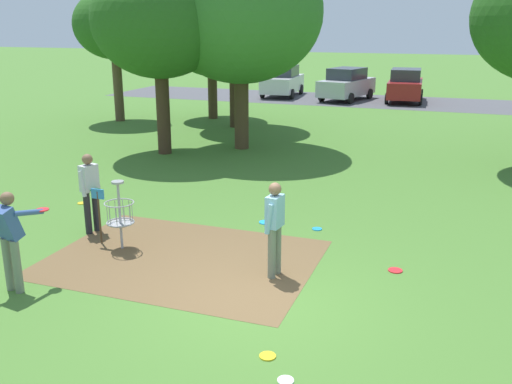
{
  "coord_description": "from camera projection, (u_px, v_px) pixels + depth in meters",
  "views": [
    {
      "loc": [
        2.81,
        -7.82,
        4.3
      ],
      "look_at": [
        -0.94,
        2.61,
        1.0
      ],
      "focal_mm": 39.86,
      "sensor_mm": 36.0,
      "label": 1
    }
  ],
  "objects": [
    {
      "name": "parking_lot_strip",
      "position": [
        408.0,
        103.0,
        32.01
      ],
      "size": [
        36.0,
        6.0,
        0.01
      ],
      "primitive_type": "cube",
      "color": "#4C4C51",
      "rests_on": "ground"
    },
    {
      "name": "frisbee_by_tee",
      "position": [
        268.0,
        356.0,
        7.62
      ],
      "size": [
        0.23,
        0.23,
        0.02
      ],
      "primitive_type": "cylinder",
      "color": "gold",
      "rests_on": "ground"
    },
    {
      "name": "parked_car_center_left",
      "position": [
        347.0,
        84.0,
        32.75
      ],
      "size": [
        2.8,
        4.52,
        1.84
      ],
      "color": "#B2B7BC",
      "rests_on": "ground"
    },
    {
      "name": "tree_mid_center",
      "position": [
        234.0,
        15.0,
        23.23
      ],
      "size": [
        4.44,
        4.44,
        6.54
      ],
      "color": "#422D1E",
      "rests_on": "ground"
    },
    {
      "name": "disc_golf_basket",
      "position": [
        117.0,
        212.0,
        11.1
      ],
      "size": [
        0.98,
        0.58,
        1.39
      ],
      "color": "#9E9EA3",
      "rests_on": "ground"
    },
    {
      "name": "tree_far_center",
      "position": [
        241.0,
        13.0,
        19.03
      ],
      "size": [
        5.54,
        5.54,
        7.0
      ],
      "color": "#4C3823",
      "rests_on": "ground"
    },
    {
      "name": "tree_mid_right",
      "position": [
        114.0,
        25.0,
        24.86
      ],
      "size": [
        3.53,
        3.53,
        5.74
      ],
      "color": "brown",
      "rests_on": "ground"
    },
    {
      "name": "tree_near_right",
      "position": [
        211.0,
        41.0,
        25.74
      ],
      "size": [
        3.75,
        3.75,
        5.14
      ],
      "color": "#4C3823",
      "rests_on": "ground"
    },
    {
      "name": "dirt_tee_pad",
      "position": [
        183.0,
        258.0,
        10.8
      ],
      "size": [
        4.97,
        3.66,
        0.01
      ],
      "primitive_type": "cube",
      "color": "brown",
      "rests_on": "ground"
    },
    {
      "name": "frisbee_scattered_a",
      "position": [
        82.0,
        203.0,
        14.1
      ],
      "size": [
        0.22,
        0.22,
        0.02
      ],
      "primitive_type": "cylinder",
      "color": "gold",
      "rests_on": "ground"
    },
    {
      "name": "frisbee_far_right",
      "position": [
        395.0,
        270.0,
        10.26
      ],
      "size": [
        0.26,
        0.26,
        0.02
      ],
      "primitive_type": "cylinder",
      "color": "red",
      "rests_on": "ground"
    },
    {
      "name": "ground_plane",
      "position": [
        256.0,
        300.0,
        9.19
      ],
      "size": [
        160.0,
        160.0,
        0.0
      ],
      "primitive_type": "plane",
      "color": "#47752D"
    },
    {
      "name": "frisbee_scattered_b",
      "position": [
        317.0,
        229.0,
        12.33
      ],
      "size": [
        0.21,
        0.21,
        0.02
      ],
      "primitive_type": "cylinder",
      "color": "#1E93DB",
      "rests_on": "ground"
    },
    {
      "name": "player_throwing",
      "position": [
        10.0,
        235.0,
        9.24
      ],
      "size": [
        0.64,
        1.05,
        1.71
      ],
      "color": "slate",
      "rests_on": "ground"
    },
    {
      "name": "parked_car_leftmost",
      "position": [
        282.0,
        81.0,
        34.59
      ],
      "size": [
        2.17,
        4.3,
        1.84
      ],
      "color": "silver",
      "rests_on": "ground"
    },
    {
      "name": "player_waiting_left",
      "position": [
        275.0,
        224.0,
        9.81
      ],
      "size": [
        0.42,
        0.48,
        1.71
      ],
      "color": "slate",
      "rests_on": "ground"
    },
    {
      "name": "parked_car_center_right",
      "position": [
        405.0,
        85.0,
        32.12
      ],
      "size": [
        2.16,
        4.3,
        1.84
      ],
      "color": "maroon",
      "rests_on": "ground"
    },
    {
      "name": "frisbee_near_basket",
      "position": [
        286.0,
        380.0,
        7.1
      ],
      "size": [
        0.21,
        0.21,
        0.02
      ],
      "primitive_type": "cylinder",
      "color": "white",
      "rests_on": "ground"
    },
    {
      "name": "player_foreground_watching",
      "position": [
        90.0,
        189.0,
        11.91
      ],
      "size": [
        0.44,
        0.49,
        1.71
      ],
      "color": "#232328",
      "rests_on": "ground"
    },
    {
      "name": "tree_near_left",
      "position": [
        159.0,
        21.0,
        18.32
      ],
      "size": [
        4.37,
        4.37,
        6.25
      ],
      "color": "#422D1E",
      "rests_on": "ground"
    }
  ]
}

